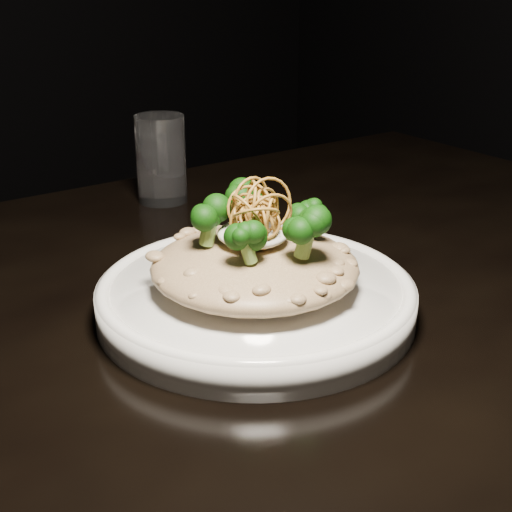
# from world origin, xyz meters

# --- Properties ---
(table) EXTENTS (1.10, 0.80, 0.75)m
(table) POSITION_xyz_m (0.00, 0.00, 0.67)
(table) COLOR black
(table) RESTS_ON ground
(plate) EXTENTS (0.28, 0.28, 0.03)m
(plate) POSITION_xyz_m (-0.07, -0.05, 0.76)
(plate) COLOR white
(plate) RESTS_ON table
(risotto) EXTENTS (0.18, 0.18, 0.04)m
(risotto) POSITION_xyz_m (-0.08, -0.05, 0.80)
(risotto) COLOR brown
(risotto) RESTS_ON plate
(broccoli) EXTENTS (0.12, 0.12, 0.04)m
(broccoli) POSITION_xyz_m (-0.07, -0.05, 0.84)
(broccoli) COLOR black
(broccoli) RESTS_ON risotto
(cheese) EXTENTS (0.06, 0.06, 0.02)m
(cheese) POSITION_xyz_m (-0.07, -0.05, 0.83)
(cheese) COLOR white
(cheese) RESTS_ON risotto
(shallots) EXTENTS (0.06, 0.06, 0.04)m
(shallots) POSITION_xyz_m (-0.08, -0.05, 0.85)
(shallots) COLOR brown
(shallots) RESTS_ON cheese
(drinking_glass) EXTENTS (0.08, 0.08, 0.11)m
(drinking_glass) POSITION_xyz_m (0.01, 0.28, 0.81)
(drinking_glass) COLOR silver
(drinking_glass) RESTS_ON table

